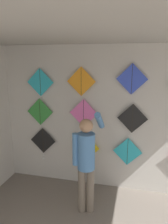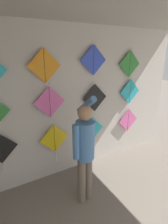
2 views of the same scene
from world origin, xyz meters
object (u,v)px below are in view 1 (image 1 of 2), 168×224
kite_1 (86,149)px  kite_8 (40,82)px  kite_10 (132,79)px  kite_4 (40,112)px  kite_6 (132,118)px  shopkeeper (86,158)px  kite_5 (84,113)px  kite_9 (81,81)px  kite_2 (127,152)px  kite_0 (43,142)px

kite_1 → kite_8: 1.61m
kite_1 → kite_10: kite_10 is taller
kite_4 → kite_6: 1.83m
shopkeeper → kite_1: bearing=92.2°
kite_4 → kite_5: (0.91, 0.00, 0.03)m
kite_6 → kite_9: 1.17m
kite_10 → kite_4: bearing=180.0°
kite_1 → kite_6: size_ratio=1.38×
kite_1 → kite_8: bearing=179.9°
kite_9 → kite_10: bearing=0.0°
kite_5 → kite_9: (-0.05, 0.00, 0.61)m
kite_1 → kite_2: 0.82m
kite_5 → kite_10: 1.10m
kite_10 → shopkeeper: bearing=-129.1°
kite_10 → kite_1: bearing=-179.9°
kite_0 → kite_2: 1.74m
kite_6 → kite_9: bearing=180.0°
shopkeeper → kite_2: bearing=39.6°
kite_0 → kite_10: (1.75, 0.00, 1.34)m
shopkeeper → kite_10: kite_10 is taller
kite_2 → kite_9: size_ratio=1.00×
kite_1 → kite_4: (-0.96, 0.00, 0.72)m
kite_6 → kite_10: 0.72m
shopkeeper → kite_1: 0.83m
kite_0 → kite_8: bearing=135.8°
kite_8 → kite_9: (0.83, 0.00, 0.04)m
kite_0 → kite_9: size_ratio=1.25×
shopkeeper → kite_9: size_ratio=3.15×
kite_5 → kite_8: kite_8 is taller
kite_1 → kite_5: (-0.04, 0.00, 0.75)m
kite_1 → kite_9: bearing=179.4°
kite_9 → kite_4: bearing=180.0°
kite_0 → kite_2: size_ratio=1.25×
kite_8 → kite_10: kite_10 is taller
kite_4 → kite_6: size_ratio=1.00×
kite_4 → kite_10: kite_10 is taller
kite_0 → kite_8: 1.24m
kite_0 → kite_6: kite_6 is taller
kite_0 → kite_5: kite_5 is taller
kite_1 → kite_10: bearing=0.1°
kite_2 → kite_6: 0.66m
kite_8 → kite_2: bearing=0.0°
shopkeeper → kite_0: (-1.11, 0.78, -0.13)m
kite_0 → kite_10: bearing=0.0°
kite_0 → kite_4: size_ratio=1.25×
kite_8 → kite_10: (1.75, 0.00, 0.10)m
kite_8 → kite_9: bearing=0.0°
kite_0 → kite_1: bearing=-0.0°
kite_4 → kite_8: 0.60m
kite_0 → kite_5: 1.10m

